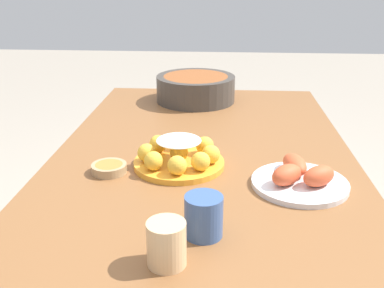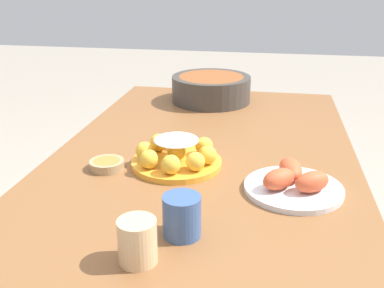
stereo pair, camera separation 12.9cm
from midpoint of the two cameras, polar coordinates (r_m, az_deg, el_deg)
name	(u,v)px [view 1 (the left image)]	position (r m, az deg, el deg)	size (l,w,h in m)	color
dining_table	(204,177)	(1.40, -1.16, -4.22)	(1.42, 0.88, 0.75)	brown
cake_plate	(179,156)	(1.24, -4.66, -1.56)	(0.25, 0.25, 0.08)	gold
serving_bowl	(196,88)	(1.85, -1.55, 7.12)	(0.32, 0.32, 0.10)	#3D3833
sauce_bowl	(109,168)	(1.24, -13.45, -3.04)	(0.09, 0.09, 0.02)	tan
seafood_platter	(300,178)	(1.15, 10.39, -4.31)	(0.24, 0.24, 0.07)	silver
cup_near	(204,216)	(0.92, -2.59, -9.24)	(0.08, 0.08, 0.09)	#38568E
cup_far	(167,244)	(0.84, -7.75, -12.56)	(0.07, 0.07, 0.09)	#DBB27F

